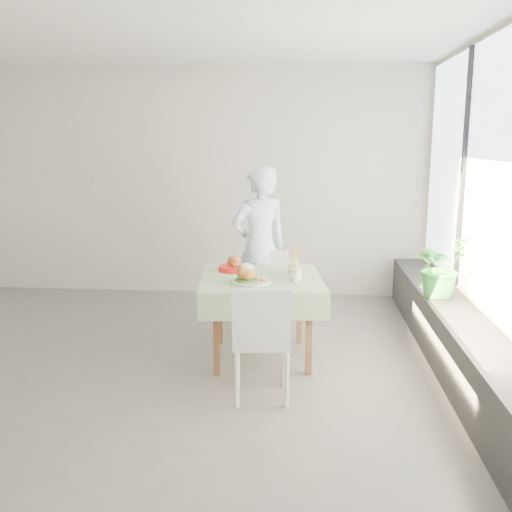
# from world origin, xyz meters

# --- Properties ---
(floor) EXTENTS (6.00, 6.00, 0.00)m
(floor) POSITION_xyz_m (0.00, 0.00, 0.00)
(floor) COLOR #5A5755
(floor) RESTS_ON ground
(ceiling) EXTENTS (6.00, 6.00, 0.00)m
(ceiling) POSITION_xyz_m (0.00, 0.00, 2.80)
(ceiling) COLOR white
(ceiling) RESTS_ON ground
(wall_back) EXTENTS (6.00, 0.02, 2.80)m
(wall_back) POSITION_xyz_m (0.00, 2.50, 1.40)
(wall_back) COLOR beige
(wall_back) RESTS_ON ground
(wall_right) EXTENTS (0.02, 5.00, 2.80)m
(wall_right) POSITION_xyz_m (3.00, 0.00, 1.40)
(wall_right) COLOR beige
(wall_right) RESTS_ON ground
(window_pane) EXTENTS (0.01, 4.80, 2.18)m
(window_pane) POSITION_xyz_m (2.97, 0.00, 1.65)
(window_pane) COLOR #D1E0F9
(window_pane) RESTS_ON ground
(window_ledge) EXTENTS (0.40, 4.80, 0.50)m
(window_ledge) POSITION_xyz_m (2.80, 0.00, 0.25)
(window_ledge) COLOR black
(window_ledge) RESTS_ON ground
(cafe_table) EXTENTS (1.15, 1.15, 0.74)m
(cafe_table) POSITION_xyz_m (1.13, 0.27, 0.46)
(cafe_table) COLOR brown
(cafe_table) RESTS_ON ground
(chair_far) EXTENTS (0.40, 0.40, 0.82)m
(chair_far) POSITION_xyz_m (1.15, 0.96, 0.25)
(chair_far) COLOR white
(chair_far) RESTS_ON ground
(chair_near) EXTENTS (0.46, 0.46, 0.89)m
(chair_near) POSITION_xyz_m (1.19, -0.53, 0.28)
(chair_near) COLOR white
(chair_near) RESTS_ON ground
(diner) EXTENTS (0.73, 0.65, 1.67)m
(diner) POSITION_xyz_m (1.04, 1.19, 0.84)
(diner) COLOR #99CBF4
(diner) RESTS_ON ground
(main_dish) EXTENTS (0.34, 0.34, 0.17)m
(main_dish) POSITION_xyz_m (1.04, 0.07, 0.80)
(main_dish) COLOR white
(main_dish) RESTS_ON cafe_table
(juice_cup_orange) EXTENTS (0.10, 0.10, 0.29)m
(juice_cup_orange) POSITION_xyz_m (1.41, 0.38, 0.81)
(juice_cup_orange) COLOR white
(juice_cup_orange) RESTS_ON cafe_table
(juice_cup_lemonade) EXTENTS (0.11, 0.11, 0.30)m
(juice_cup_lemonade) POSITION_xyz_m (1.43, 0.16, 0.81)
(juice_cup_lemonade) COLOR white
(juice_cup_lemonade) RESTS_ON cafe_table
(second_dish) EXTENTS (0.29, 0.29, 0.14)m
(second_dish) POSITION_xyz_m (0.86, 0.52, 0.78)
(second_dish) COLOR red
(second_dish) RESTS_ON cafe_table
(potted_plant) EXTENTS (0.68, 0.68, 0.57)m
(potted_plant) POSITION_xyz_m (2.74, 0.67, 0.79)
(potted_plant) COLOR #2D7828
(potted_plant) RESTS_ON window_ledge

